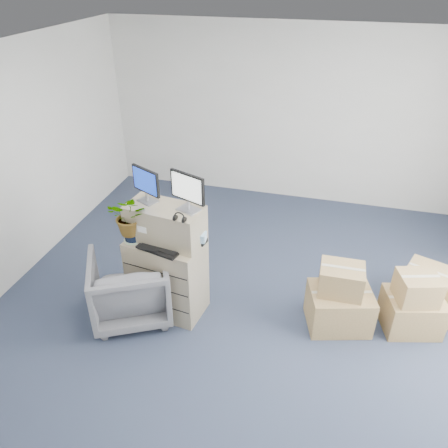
% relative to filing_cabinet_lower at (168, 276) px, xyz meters
% --- Properties ---
extents(ground, '(7.00, 7.00, 0.00)m').
position_rel_filing_cabinet_lower_xyz_m(ground, '(0.92, -0.29, -0.47)').
color(ground, '#242D42').
rests_on(ground, ground).
extents(wall_back, '(6.00, 0.02, 2.80)m').
position_rel_filing_cabinet_lower_xyz_m(wall_back, '(0.92, 3.22, 0.93)').
color(wall_back, silver).
rests_on(wall_back, ground).
extents(filing_cabinet_lower, '(0.87, 0.61, 0.95)m').
position_rel_filing_cabinet_lower_xyz_m(filing_cabinet_lower, '(0.00, 0.00, 0.00)').
color(filing_cabinet_lower, tan).
rests_on(filing_cabinet_lower, ground).
extents(filing_cabinet_upper, '(0.86, 0.52, 0.41)m').
position_rel_filing_cabinet_lower_xyz_m(filing_cabinet_upper, '(0.01, 0.04, 0.68)').
color(filing_cabinet_upper, tan).
rests_on(filing_cabinet_upper, filing_cabinet_lower).
extents(monitor_left, '(0.36, 0.22, 0.38)m').
position_rel_filing_cabinet_lower_xyz_m(monitor_left, '(-0.20, 0.11, 1.09)').
color(monitor_left, '#99999E').
rests_on(monitor_left, filing_cabinet_upper).
extents(monitor_right, '(0.40, 0.23, 0.41)m').
position_rel_filing_cabinet_lower_xyz_m(monitor_right, '(0.28, 0.04, 1.11)').
color(monitor_right, '#99999E').
rests_on(monitor_right, filing_cabinet_upper).
extents(headphones, '(0.12, 0.03, 0.12)m').
position_rel_filing_cabinet_lower_xyz_m(headphones, '(0.26, -0.17, 0.91)').
color(headphones, black).
rests_on(headphones, filing_cabinet_upper).
extents(keyboard, '(0.51, 0.31, 0.02)m').
position_rel_filing_cabinet_lower_xyz_m(keyboard, '(0.01, -0.16, 0.49)').
color(keyboard, black).
rests_on(keyboard, filing_cabinet_lower).
extents(mouse, '(0.10, 0.09, 0.03)m').
position_rel_filing_cabinet_lower_xyz_m(mouse, '(0.32, -0.13, 0.49)').
color(mouse, silver).
rests_on(mouse, filing_cabinet_lower).
extents(water_bottle, '(0.07, 0.07, 0.24)m').
position_rel_filing_cabinet_lower_xyz_m(water_bottle, '(0.11, 0.00, 0.59)').
color(water_bottle, gray).
rests_on(water_bottle, filing_cabinet_lower).
extents(phone_dock, '(0.06, 0.06, 0.13)m').
position_rel_filing_cabinet_lower_xyz_m(phone_dock, '(-0.08, 0.02, 0.52)').
color(phone_dock, silver).
rests_on(phone_dock, filing_cabinet_lower).
extents(external_drive, '(0.18, 0.15, 0.05)m').
position_rel_filing_cabinet_lower_xyz_m(external_drive, '(0.36, 0.08, 0.50)').
color(external_drive, black).
rests_on(external_drive, filing_cabinet_lower).
extents(tissue_box, '(0.25, 0.14, 0.09)m').
position_rel_filing_cabinet_lower_xyz_m(tissue_box, '(0.33, 0.05, 0.57)').
color(tissue_box, '#3884C0').
rests_on(tissue_box, external_drive).
extents(potted_plant, '(0.41, 0.46, 0.44)m').
position_rel_filing_cabinet_lower_xyz_m(potted_plant, '(-0.34, -0.06, 0.72)').
color(potted_plant, '#A1BA96').
rests_on(potted_plant, filing_cabinet_lower).
extents(office_chair, '(1.11, 1.09, 0.87)m').
position_rel_filing_cabinet_lower_xyz_m(office_chair, '(-0.38, -0.20, -0.04)').
color(office_chair, slate).
rests_on(office_chair, ground).
extents(cardboard_boxes, '(1.88, 1.22, 0.78)m').
position_rel_filing_cabinet_lower_xyz_m(cardboard_boxes, '(2.49, 0.45, -0.17)').
color(cardboard_boxes, olive).
rests_on(cardboard_boxes, ground).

